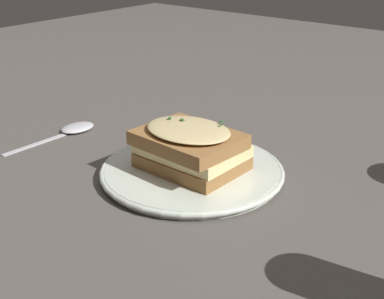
{
  "coord_description": "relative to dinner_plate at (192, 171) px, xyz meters",
  "views": [
    {
      "loc": [
        -0.5,
        -0.39,
        0.32
      ],
      "look_at": [
        0.01,
        0.03,
        0.04
      ],
      "focal_mm": 50.0,
      "sensor_mm": 36.0,
      "label": 1
    }
  ],
  "objects": [
    {
      "name": "ground_plane",
      "position": [
        -0.01,
        -0.03,
        -0.01
      ],
      "size": [
        2.4,
        2.4,
        0.0
      ],
      "primitive_type": "plane",
      "color": "#514C47"
    },
    {
      "name": "dinner_plate",
      "position": [
        0.0,
        0.0,
        0.0
      ],
      "size": [
        0.25,
        0.25,
        0.01
      ],
      "color": "silver",
      "rests_on": "ground_plane"
    },
    {
      "name": "sandwich",
      "position": [
        -0.0,
        -0.0,
        0.04
      ],
      "size": [
        0.11,
        0.14,
        0.06
      ],
      "rotation": [
        0.0,
        0.0,
        4.69
      ],
      "color": "olive",
      "rests_on": "dinner_plate"
    },
    {
      "name": "spoon",
      "position": [
        0.0,
        0.26,
        -0.0
      ],
      "size": [
        0.17,
        0.04,
        0.01
      ],
      "rotation": [
        0.0,
        0.0,
        4.69
      ],
      "color": "silver",
      "rests_on": "ground_plane"
    }
  ]
}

